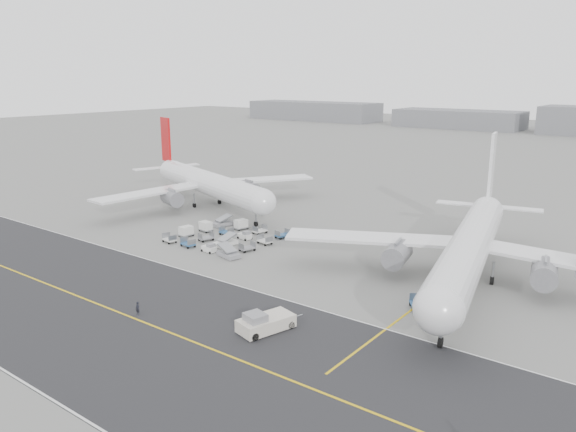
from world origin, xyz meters
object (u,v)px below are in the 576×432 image
Objects in this scene: airliner_b at (471,245)px; airliner_a at (207,183)px; pushback_tug at (265,323)px; ground_crew_a at (138,308)px.

airliner_a is at bearing 157.01° from airliner_b.
pushback_tug is 16.51m from ground_crew_a.
airliner_a is 5.88× the size of pushback_tug.
airliner_b is 32.23× the size of ground_crew_a.
pushback_tug reaches higher than ground_crew_a.
airliner_b is at bearing -81.68° from airliner_a.
airliner_a is at bearing 124.52° from ground_crew_a.
airliner_b reaches higher than airliner_a.
ground_crew_a is (-28.53, -35.93, -4.67)m from airliner_b.
airliner_a is 60.20m from ground_crew_a.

